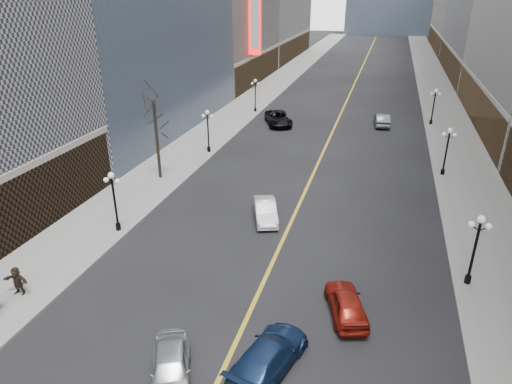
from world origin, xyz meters
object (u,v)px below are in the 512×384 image
Objects in this scene: car_nb_mid at (265,211)px; streetlamp_west_1 at (114,196)px; car_sb_far at (382,120)px; streetlamp_east_3 at (434,103)px; car_sb_mid at (346,303)px; streetlamp_east_1 at (476,243)px; streetlamp_west_3 at (255,92)px; car_sb_near at (269,356)px; car_nb_near at (171,367)px; streetlamp_east_2 at (447,146)px; streetlamp_west_2 at (208,127)px; car_nb_far at (278,118)px.

streetlamp_west_1 is at bearing -174.08° from car_nb_mid.
streetlamp_west_1 is 0.93× the size of car_sb_far.
car_sb_mid is (-6.73, -40.76, -2.15)m from streetlamp_east_3.
streetlamp_east_1 is 1.00× the size of streetlamp_west_1.
streetlamp_west_3 is 17.74m from car_sb_far.
streetlamp_east_3 is at bearing -86.92° from car_sb_near.
streetlamp_east_3 is 1.01× the size of car_nb_near.
streetlamp_east_2 is 0.86× the size of car_sb_near.
car_nb_mid is at bearing -72.55° from streetlamp_west_3.
streetlamp_east_2 is 1.00× the size of streetlamp_west_3.
streetlamp_east_3 and streetlamp_west_2 have the same top height.
car_sb_near is (4.00, -14.46, 0.03)m from car_nb_mid.
streetlamp_west_1 is at bearing -123.25° from streetlamp_east_3.
streetlamp_east_1 is at bearing -163.15° from car_sb_mid.
car_nb_mid is at bearing 68.86° from car_sb_far.
streetlamp_east_1 is at bearing 93.89° from car_sb_far.
car_nb_mid is at bearing -136.32° from streetlamp_east_2.
car_sb_near reaches higher than car_sb_mid.
car_sb_mid is at bearing -15.76° from streetlamp_west_1.
streetlamp_west_2 is 1.03× the size of car_sb_mid.
streetlamp_west_1 is at bearing -90.00° from streetlamp_west_3.
car_sb_near is at bearing -109.52° from streetlamp_east_2.
streetlamp_west_2 is 1.00× the size of streetlamp_west_3.
streetlamp_west_2 and streetlamp_west_3 have the same top height.
streetlamp_east_1 is at bearing -90.00° from streetlamp_east_2.
streetlamp_west_3 reaches higher than car_nb_near.
car_nb_far is at bearing 81.43° from streetlamp_west_1.
streetlamp_west_2 is 28.41m from car_sb_mid.
streetlamp_east_3 reaches higher than car_nb_far.
car_sb_far is (-6.11, -2.10, -2.10)m from streetlamp_east_3.
streetlamp_west_1 is 38.20m from car_sb_far.
car_sb_far is at bearing -109.33° from car_sb_mid.
car_sb_far is at bearing -9.69° from car_nb_far.
car_nb_far is at bearing -89.36° from car_sb_mid.
car_nb_near is 4.47m from car_sb_near.
car_sb_near is (9.17, -40.36, -0.09)m from car_nb_far.
car_sb_mid is 0.91× the size of car_sb_far.
car_sb_far is at bearing 62.71° from streetlamp_west_1.
streetlamp_west_1 is 36.00m from streetlamp_west_3.
streetlamp_west_2 reaches higher than car_nb_far.
streetlamp_east_1 is 0.86× the size of car_sb_near.
car_sb_mid reaches higher than car_nb_mid.
streetlamp_west_1 is 1.01× the size of car_nb_near.
car_sb_far is at bearing 42.26° from streetlamp_west_2.
streetlamp_west_3 is 44.16m from car_sb_mid.
streetlamp_east_2 and streetlamp_west_2 have the same top height.
car_nb_mid is 0.92× the size of car_sb_far.
car_nb_near is at bearing -49.80° from streetlamp_west_1.
car_nb_far is (4.63, 12.71, -2.04)m from streetlamp_west_2.
streetlamp_east_3 is at bearing 90.00° from streetlamp_east_1.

